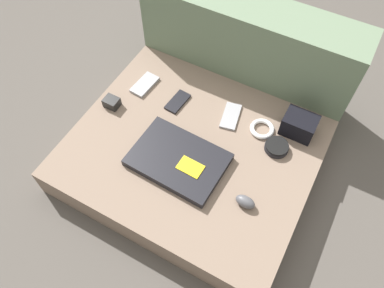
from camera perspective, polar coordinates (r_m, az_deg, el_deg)
The scene contains 12 objects.
ground_plane at distance 1.53m, azimuth -0.00°, elevation -3.22°, with size 8.00×8.00×0.00m, color #4C4742.
couch_seat at distance 1.47m, azimuth -0.00°, elevation -1.89°, with size 0.91×0.77×0.14m.
couch_backrest at distance 1.64m, azimuth 8.39°, elevation 13.82°, with size 0.91×0.20×0.45m.
laptop at distance 1.37m, azimuth -2.11°, elevation -2.40°, with size 0.35×0.25×0.03m.
computer_mouse at distance 1.30m, azimuth 8.13°, elevation -8.71°, with size 0.07×0.04×0.04m.
speaker_puck at distance 1.43m, azimuth 12.78°, elevation -0.46°, with size 0.09×0.09×0.03m.
phone_silver at distance 1.61m, azimuth -7.22°, elevation 8.98°, with size 0.08×0.13×0.01m.
phone_black at distance 1.50m, azimuth 5.92°, elevation 4.25°, with size 0.09×0.14×0.01m.
phone_small at distance 1.54m, azimuth -2.21°, elevation 6.47°, with size 0.07×0.12×0.01m.
camera_pouch at distance 1.47m, azimuth 16.01°, elevation 2.81°, with size 0.12×0.09×0.08m.
charger_brick at distance 1.55m, azimuth -12.14°, elevation 6.22°, with size 0.06×0.05×0.04m.
cable_coil at distance 1.47m, azimuth 10.63°, elevation 2.28°, with size 0.10×0.10×0.02m.
Camera 1 is at (0.37, -0.67, 1.32)m, focal length 35.00 mm.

